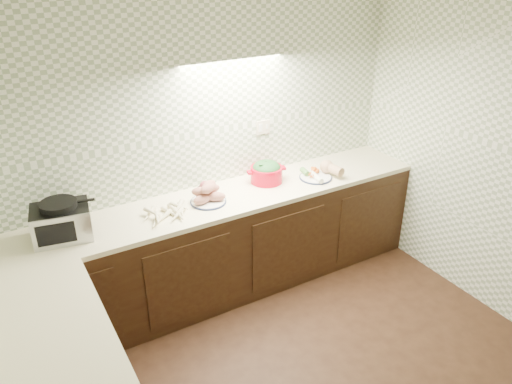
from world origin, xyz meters
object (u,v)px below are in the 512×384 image
parsnip_pile (165,214)px  dutch_oven (266,172)px  onion_bowl (207,190)px  veg_plate (320,171)px  toaster_oven (61,221)px  sweet_potato_plate (208,194)px

parsnip_pile → dutch_oven: 1.00m
onion_bowl → veg_plate: 1.04m
dutch_oven → veg_plate: 0.49m
toaster_oven → dutch_oven: size_ratio=1.24×
sweet_potato_plate → veg_plate: sweet_potato_plate is taller
toaster_oven → veg_plate: bearing=7.4°
onion_bowl → toaster_oven: bearing=-175.4°
toaster_oven → veg_plate: 2.18m
onion_bowl → veg_plate: size_ratio=0.47×
dutch_oven → toaster_oven: bearing=-166.6°
toaster_oven → dutch_oven: toaster_oven is taller
toaster_oven → veg_plate: size_ratio=1.27×
sweet_potato_plate → onion_bowl: (0.05, 0.12, -0.02)m
toaster_oven → veg_plate: toaster_oven is taller
toaster_oven → parsnip_pile: bearing=1.9°
toaster_oven → dutch_oven: bearing=11.7°
parsnip_pile → onion_bowl: size_ratio=2.36×
parsnip_pile → dutch_oven: bearing=9.0°
sweet_potato_plate → veg_plate: (1.07, -0.06, -0.02)m
toaster_oven → onion_bowl: size_ratio=2.67×
sweet_potato_plate → dutch_oven: dutch_oven is taller
parsnip_pile → onion_bowl: bearing=23.8°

